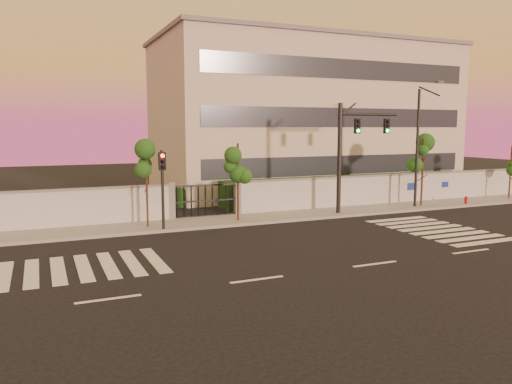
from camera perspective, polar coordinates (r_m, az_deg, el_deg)
ground at (r=20.06m, az=13.42°, el=-8.02°), size 120.00×120.00×0.00m
sidewalk at (r=28.90m, az=0.82°, el=-2.96°), size 60.00×3.00×0.15m
perimeter_wall at (r=30.14m, az=-0.17°, el=-0.62°), size 60.00×0.36×2.20m
hedge_row at (r=33.08m, az=-0.37°, el=-0.35°), size 41.00×4.25×1.80m
institutional_building at (r=42.76m, az=5.52°, el=8.53°), size 24.40×12.40×12.25m
road_markings at (r=22.31m, az=4.29°, el=-6.25°), size 57.00×7.62×0.02m
street_tree_c at (r=26.17m, az=-12.41°, el=3.15°), size 1.32×1.05×4.64m
street_tree_d at (r=27.38m, az=-2.06°, el=3.15°), size 1.50×1.19×4.41m
street_tree_e at (r=34.57m, az=18.55°, el=3.78°), size 1.59×1.26×4.52m
street_tree_f at (r=40.55m, az=27.15°, el=3.26°), size 1.42×1.13×3.97m
traffic_signal_main at (r=30.63m, az=10.88°, el=5.33°), size 4.24×0.40×6.70m
traffic_signal_secondary at (r=25.40m, az=-10.63°, el=1.31°), size 0.32×0.33×4.15m
streetlight_east at (r=33.74m, az=18.15°, el=5.47°), size 0.48×1.94×8.06m
fire_hydrant at (r=36.62m, az=22.87°, el=-0.94°), size 0.27×0.25×0.67m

